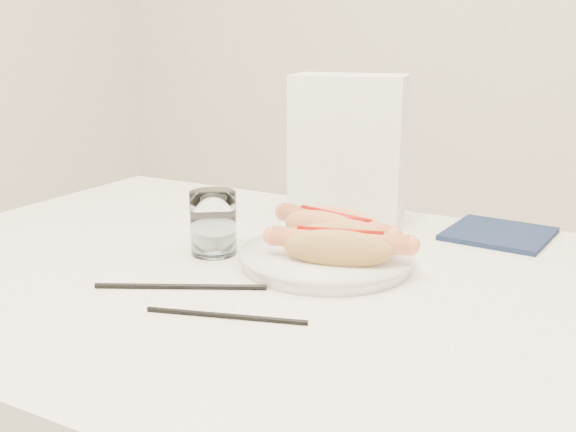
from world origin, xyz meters
The scene contains 9 objects.
table centered at (0.00, 0.00, 0.69)m, with size 1.20×0.80×0.75m.
plate centered at (0.04, 0.06, 0.76)m, with size 0.23×0.23×0.02m, color white.
hotdog_left centered at (0.03, 0.10, 0.79)m, with size 0.19×0.11×0.05m.
hotdog_right centered at (0.07, 0.03, 0.79)m, with size 0.18×0.11×0.05m.
water_glass centered at (-0.13, 0.03, 0.80)m, with size 0.07×0.07×0.09m, color silver.
chopstick_near centered at (-0.09, -0.11, 0.75)m, with size 0.01×0.01×0.22m, color black.
chopstick_far centered at (0.02, -0.15, 0.75)m, with size 0.01×0.01×0.19m, color black.
napkin_box centered at (-0.04, 0.29, 0.87)m, with size 0.18×0.10×0.25m, color white.
navy_napkin centered at (0.21, 0.32, 0.75)m, with size 0.15×0.15×0.01m, color #121E3B.
Camera 1 is at (0.43, -0.74, 1.07)m, focal length 42.50 mm.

